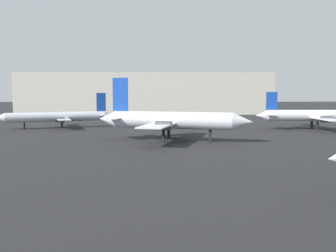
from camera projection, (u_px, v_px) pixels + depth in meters
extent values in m
cylinder|color=silver|center=(172.00, 120.00, 62.16)|extent=(20.70, 8.69, 2.96)
cone|color=silver|center=(243.00, 122.00, 59.13)|extent=(3.96, 3.76, 2.96)
cone|color=silver|center=(108.00, 119.00, 65.20)|extent=(3.96, 3.76, 2.96)
cube|color=silver|center=(166.00, 123.00, 62.47)|extent=(9.74, 20.89, 0.21)
cube|color=silver|center=(118.00, 118.00, 64.65)|extent=(4.09, 7.65, 0.14)
cube|color=#1947B2|center=(120.00, 94.00, 64.15)|extent=(2.76, 1.04, 5.88)
cylinder|color=#4C4C54|center=(175.00, 122.00, 66.09)|extent=(2.97, 2.25, 1.58)
cylinder|color=#4C4C54|center=(164.00, 126.00, 58.56)|extent=(2.97, 2.25, 1.58)
cube|color=black|center=(210.00, 136.00, 60.72)|extent=(0.54, 0.54, 2.13)
cube|color=black|center=(169.00, 134.00, 64.35)|extent=(0.54, 0.54, 2.13)
cube|color=black|center=(164.00, 136.00, 60.98)|extent=(0.54, 0.54, 2.13)
cylinder|color=white|center=(320.00, 115.00, 81.38)|extent=(23.65, 3.08, 2.50)
cone|color=white|center=(262.00, 115.00, 81.32)|extent=(2.81, 2.57, 2.50)
cube|color=white|center=(315.00, 117.00, 81.41)|extent=(3.77, 22.68, 0.19)
cube|color=white|center=(270.00, 114.00, 81.30)|extent=(2.04, 6.60, 0.12)
cube|color=#1947B2|center=(272.00, 101.00, 81.02)|extent=(2.50, 0.30, 4.03)
cylinder|color=#4C4C54|center=(310.00, 116.00, 85.70)|extent=(2.38, 1.46, 1.41)
cylinder|color=#4C4C54|center=(326.00, 119.00, 77.14)|extent=(2.38, 1.46, 1.41)
cube|color=black|center=(312.00, 125.00, 83.13)|extent=(0.40, 0.40, 1.93)
cube|color=black|center=(317.00, 126.00, 80.02)|extent=(0.40, 0.40, 1.93)
cylinder|color=silver|center=(57.00, 117.00, 84.80)|extent=(21.82, 9.46, 2.22)
cone|color=silver|center=(109.00, 116.00, 89.20)|extent=(3.04, 2.90, 2.22)
cube|color=silver|center=(62.00, 118.00, 85.22)|extent=(7.80, 15.94, 0.17)
cube|color=silver|center=(103.00, 115.00, 88.62)|extent=(3.55, 6.15, 0.11)
cube|color=#1947B2|center=(101.00, 102.00, 88.20)|extent=(2.20, 0.94, 4.46)
cylinder|color=#4C4C54|center=(60.00, 119.00, 82.18)|extent=(2.42, 1.90, 1.27)
cylinder|color=#4C4C54|center=(58.00, 118.00, 87.81)|extent=(2.42, 1.90, 1.27)
cube|color=black|center=(24.00, 126.00, 82.43)|extent=(0.45, 0.45, 1.55)
cube|color=black|center=(63.00, 125.00, 84.06)|extent=(0.45, 0.45, 1.55)
cube|color=black|center=(62.00, 124.00, 86.68)|extent=(0.45, 0.45, 1.55)
cube|color=beige|center=(146.00, 94.00, 142.00)|extent=(96.57, 18.26, 15.69)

